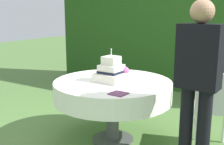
% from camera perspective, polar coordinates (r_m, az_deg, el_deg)
% --- Properties ---
extents(ground_plane, '(20.00, 20.00, 0.00)m').
position_cam_1_polar(ground_plane, '(3.48, 0.15, -13.29)').
color(ground_plane, '#547A3D').
extents(foliage_hedge, '(5.51, 0.43, 2.97)m').
position_cam_1_polar(foliage_hedge, '(5.52, 14.77, 11.72)').
color(foliage_hedge, '#234C19').
rests_on(foliage_hedge, ground_plane).
extents(cake_table, '(1.34, 1.34, 0.72)m').
position_cam_1_polar(cake_table, '(3.27, 0.16, -3.65)').
color(cake_table, '#4C4C51').
rests_on(cake_table, ground_plane).
extents(wedding_cake, '(0.33, 0.33, 0.37)m').
position_cam_1_polar(wedding_cake, '(3.20, -0.06, 0.08)').
color(wedding_cake, silver).
rests_on(wedding_cake, cake_table).
extents(serving_plate_near, '(0.13, 0.13, 0.01)m').
position_cam_1_polar(serving_plate_near, '(3.37, 4.93, -1.08)').
color(serving_plate_near, white).
rests_on(serving_plate_near, cake_table).
extents(serving_plate_far, '(0.11, 0.11, 0.01)m').
position_cam_1_polar(serving_plate_far, '(3.63, -0.67, -0.05)').
color(serving_plate_far, white).
rests_on(serving_plate_far, cake_table).
extents(napkin_stack, '(0.16, 0.16, 0.01)m').
position_cam_1_polar(napkin_stack, '(2.74, 1.30, -4.24)').
color(napkin_stack, '#603856').
rests_on(napkin_stack, cake_table).
extents(garden_chair, '(0.51, 0.51, 0.89)m').
position_cam_1_polar(garden_chair, '(3.22, 19.69, -5.89)').
color(garden_chair, white).
rests_on(garden_chair, ground_plane).
extents(standing_person, '(0.37, 0.22, 1.60)m').
position_cam_1_polar(standing_person, '(2.56, 16.80, -1.29)').
color(standing_person, black).
rests_on(standing_person, ground_plane).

